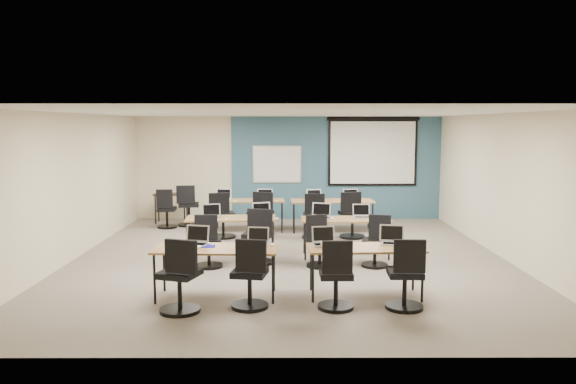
{
  "coord_description": "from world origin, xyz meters",
  "views": [
    {
      "loc": [
        -0.05,
        -10.26,
        2.49
      ],
      "look_at": [
        -0.02,
        0.4,
        1.2
      ],
      "focal_mm": 35.0,
      "sensor_mm": 36.0,
      "label": 1
    }
  ],
  "objects_px": {
    "task_chair_5": "(258,241)",
    "laptop_7": "(362,214)",
    "spare_chair_b": "(166,212)",
    "training_table_mid_right": "(346,221)",
    "whiteboard": "(277,164)",
    "task_chair_8": "(222,219)",
    "task_chair_6": "(319,246)",
    "spare_chair_a": "(188,209)",
    "training_table_front_right": "(365,250)",
    "laptop_3": "(393,239)",
    "training_table_mid_left": "(231,220)",
    "utility_table": "(171,198)",
    "task_chair_7": "(376,245)",
    "task_chair_0": "(180,282)",
    "laptop_11": "(351,198)",
    "laptop_8": "(223,197)",
    "laptop_1": "(258,240)",
    "task_chair_9": "(261,218)",
    "task_chair_1": "(250,280)",
    "task_chair_4": "(208,246)",
    "task_chair_2": "(336,281)",
    "laptop_2": "(324,240)",
    "laptop_9": "(265,198)",
    "laptop_10": "(314,198)",
    "laptop_5": "(261,213)",
    "laptop_4": "(211,215)",
    "training_table_front_left": "(216,251)",
    "training_table_back_right": "(332,202)",
    "task_chair_11": "(352,219)",
    "laptop_0": "(197,240)",
    "projector_screen": "(373,148)",
    "training_table_back_left": "(249,202)",
    "task_chair_10": "(314,220)",
    "task_chair_3": "(406,280)"
  },
  "relations": [
    {
      "from": "laptop_2",
      "to": "laptop_9",
      "type": "distance_m",
      "value": 4.89
    },
    {
      "from": "task_chair_4",
      "to": "task_chair_9",
      "type": "relative_size",
      "value": 0.94
    },
    {
      "from": "task_chair_0",
      "to": "laptop_3",
      "type": "height_order",
      "value": "task_chair_0"
    },
    {
      "from": "laptop_3",
      "to": "task_chair_4",
      "type": "distance_m",
      "value": 3.28
    },
    {
      "from": "laptop_5",
      "to": "laptop_4",
      "type": "bearing_deg",
      "value": 167.47
    },
    {
      "from": "laptop_10",
      "to": "utility_table",
      "type": "xyz_separation_m",
      "value": [
        -3.57,
        1.21,
        -0.15
      ]
    },
    {
      "from": "task_chair_4",
      "to": "laptop_3",
      "type": "bearing_deg",
      "value": -29.76
    },
    {
      "from": "training_table_front_left",
      "to": "task_chair_11",
      "type": "height_order",
      "value": "task_chair_11"
    },
    {
      "from": "laptop_11",
      "to": "spare_chair_b",
      "type": "relative_size",
      "value": 0.37
    },
    {
      "from": "spare_chair_b",
      "to": "training_table_mid_right",
      "type": "bearing_deg",
      "value": -38.49
    },
    {
      "from": "task_chair_6",
      "to": "laptop_11",
      "type": "height_order",
      "value": "laptop_11"
    },
    {
      "from": "laptop_10",
      "to": "utility_table",
      "type": "relative_size",
      "value": 0.41
    },
    {
      "from": "training_table_front_left",
      "to": "laptop_11",
      "type": "distance_m",
      "value": 5.62
    },
    {
      "from": "laptop_7",
      "to": "laptop_2",
      "type": "bearing_deg",
      "value": -111.73
    },
    {
      "from": "task_chair_0",
      "to": "training_table_front_left",
      "type": "bearing_deg",
      "value": 78.74
    },
    {
      "from": "laptop_4",
      "to": "task_chair_8",
      "type": "xyz_separation_m",
      "value": [
        0.02,
        1.67,
        -0.37
      ]
    },
    {
      "from": "task_chair_8",
      "to": "task_chair_7",
      "type": "bearing_deg",
      "value": -55.25
    },
    {
      "from": "laptop_8",
      "to": "whiteboard",
      "type": "bearing_deg",
      "value": 59.71
    },
    {
      "from": "whiteboard",
      "to": "task_chair_8",
      "type": "bearing_deg",
      "value": -114.82
    },
    {
      "from": "training_table_mid_left",
      "to": "task_chair_8",
      "type": "height_order",
      "value": "task_chair_8"
    },
    {
      "from": "laptop_0",
      "to": "task_chair_3",
      "type": "relative_size",
      "value": 0.36
    },
    {
      "from": "training_table_mid_right",
      "to": "laptop_0",
      "type": "distance_m",
      "value": 3.34
    },
    {
      "from": "task_chair_6",
      "to": "task_chair_2",
      "type": "bearing_deg",
      "value": -109.66
    },
    {
      "from": "task_chair_7",
      "to": "task_chair_10",
      "type": "relative_size",
      "value": 0.94
    },
    {
      "from": "training_table_front_right",
      "to": "laptop_3",
      "type": "relative_size",
      "value": 4.62
    },
    {
      "from": "training_table_mid_right",
      "to": "task_chair_9",
      "type": "distance_m",
      "value": 2.51
    },
    {
      "from": "task_chair_4",
      "to": "training_table_front_left",
      "type": "bearing_deg",
      "value": -82.42
    },
    {
      "from": "task_chair_5",
      "to": "training_table_mid_left",
      "type": "bearing_deg",
      "value": 140.12
    },
    {
      "from": "task_chair_5",
      "to": "task_chair_8",
      "type": "distance_m",
      "value": 2.51
    },
    {
      "from": "laptop_9",
      "to": "laptop_11",
      "type": "relative_size",
      "value": 1.02
    },
    {
      "from": "training_table_front_left",
      "to": "task_chair_8",
      "type": "distance_m",
      "value": 4.29
    },
    {
      "from": "training_table_front_left",
      "to": "task_chair_0",
      "type": "relative_size",
      "value": 1.73
    },
    {
      "from": "laptop_5",
      "to": "task_chair_6",
      "type": "height_order",
      "value": "laptop_5"
    },
    {
      "from": "laptop_2",
      "to": "laptop_7",
      "type": "distance_m",
      "value": 2.58
    },
    {
      "from": "training_table_front_right",
      "to": "utility_table",
      "type": "distance_m",
      "value": 7.39
    },
    {
      "from": "training_table_mid_left",
      "to": "laptop_4",
      "type": "height_order",
      "value": "laptop_4"
    },
    {
      "from": "projector_screen",
      "to": "task_chair_1",
      "type": "relative_size",
      "value": 2.43
    },
    {
      "from": "spare_chair_a",
      "to": "projector_screen",
      "type": "bearing_deg",
      "value": 4.06
    },
    {
      "from": "training_table_back_right",
      "to": "laptop_5",
      "type": "xyz_separation_m",
      "value": [
        -1.56,
        -2.36,
        0.11
      ]
    },
    {
      "from": "laptop_1",
      "to": "task_chair_9",
      "type": "relative_size",
      "value": 0.31
    },
    {
      "from": "whiteboard",
      "to": "task_chair_1",
      "type": "distance_m",
      "value": 7.39
    },
    {
      "from": "projector_screen",
      "to": "training_table_mid_right",
      "type": "xyz_separation_m",
      "value": [
        -1.13,
        -4.25,
        -1.21
      ]
    },
    {
      "from": "task_chair_6",
      "to": "spare_chair_b",
      "type": "xyz_separation_m",
      "value": [
        -3.46,
        3.75,
        0.0
      ]
    },
    {
      "from": "training_table_mid_left",
      "to": "task_chair_0",
      "type": "distance_m",
      "value": 3.36
    },
    {
      "from": "task_chair_5",
      "to": "laptop_7",
      "type": "relative_size",
      "value": 3.13
    },
    {
      "from": "training_table_back_left",
      "to": "laptop_11",
      "type": "xyz_separation_m",
      "value": [
        2.39,
        -0.11,
        0.11
      ]
    },
    {
      "from": "task_chair_6",
      "to": "spare_chair_a",
      "type": "xyz_separation_m",
      "value": [
        -2.98,
        4.03,
        0.03
      ]
    },
    {
      "from": "task_chair_4",
      "to": "laptop_2",
      "type": "bearing_deg",
      "value": -41.47
    },
    {
      "from": "training_table_back_right",
      "to": "laptop_7",
      "type": "bearing_deg",
      "value": -83.72
    },
    {
      "from": "training_table_mid_left",
      "to": "utility_table",
      "type": "distance_m",
      "value": 4.04
    }
  ]
}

